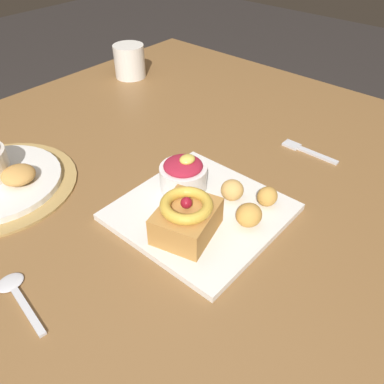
% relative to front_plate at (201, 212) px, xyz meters
% --- Properties ---
extents(ground_plane, '(8.00, 8.00, 0.00)m').
position_rel_front_plate_xyz_m(ground_plane, '(-0.05, 0.15, -0.74)').
color(ground_plane, '#2D2826').
extents(dining_table, '(1.42, 1.08, 0.73)m').
position_rel_front_plate_xyz_m(dining_table, '(-0.05, 0.15, -0.09)').
color(dining_table, brown).
rests_on(dining_table, ground_plane).
extents(front_plate, '(0.26, 0.26, 0.01)m').
position_rel_front_plate_xyz_m(front_plate, '(0.00, 0.00, 0.00)').
color(front_plate, white).
rests_on(front_plate, dining_table).
extents(cake_slice, '(0.12, 0.11, 0.07)m').
position_rel_front_plate_xyz_m(cake_slice, '(-0.06, -0.02, 0.04)').
color(cake_slice, '#B77F3D').
rests_on(cake_slice, front_plate).
extents(berry_ramekin, '(0.09, 0.09, 0.07)m').
position_rel_front_plate_xyz_m(berry_ramekin, '(0.03, 0.06, 0.04)').
color(berry_ramekin, white).
rests_on(berry_ramekin, front_plate).
extents(fritter_front, '(0.05, 0.04, 0.04)m').
position_rel_front_plate_xyz_m(fritter_front, '(0.02, -0.08, 0.03)').
color(fritter_front, gold).
rests_on(fritter_front, front_plate).
extents(fritter_middle, '(0.04, 0.04, 0.04)m').
position_rel_front_plate_xyz_m(fritter_middle, '(0.06, -0.02, 0.02)').
color(fritter_middle, tan).
rests_on(fritter_middle, front_plate).
extents(fritter_back, '(0.04, 0.03, 0.03)m').
position_rel_front_plate_xyz_m(fritter_back, '(0.09, -0.08, 0.02)').
color(fritter_back, gold).
rests_on(fritter_back, front_plate).
extents(back_pastry, '(0.06, 0.06, 0.03)m').
position_rel_front_plate_xyz_m(back_pastry, '(-0.16, 0.30, 0.03)').
color(back_pastry, '#C68E47').
rests_on(back_pastry, back_plate).
extents(fork, '(0.03, 0.13, 0.00)m').
position_rel_front_plate_xyz_m(fork, '(0.30, -0.04, -0.00)').
color(fork, silver).
rests_on(fork, dining_table).
extents(spoon, '(0.04, 0.13, 0.00)m').
position_rel_front_plate_xyz_m(spoon, '(-0.30, 0.09, -0.00)').
color(spoon, silver).
rests_on(spoon, dining_table).
extents(coffee_mug, '(0.09, 0.09, 0.09)m').
position_rel_front_plate_xyz_m(coffee_mug, '(0.33, 0.54, 0.04)').
color(coffee_mug, silver).
rests_on(coffee_mug, dining_table).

